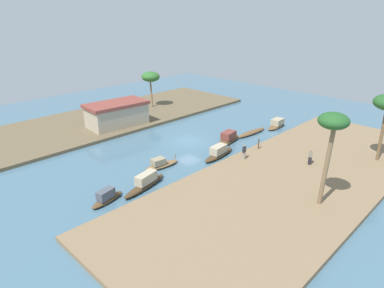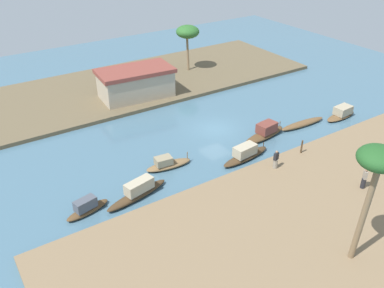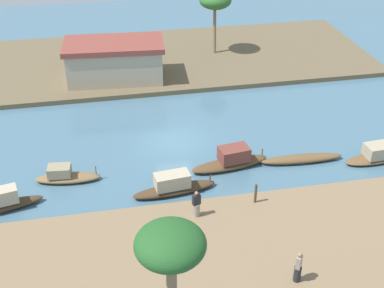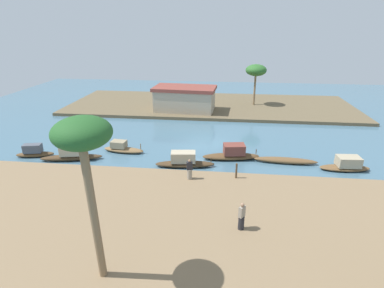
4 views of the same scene
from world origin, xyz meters
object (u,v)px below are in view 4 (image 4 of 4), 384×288
at_px(person_by_mooring, 242,218).
at_px(palm_tree_right_tall, 256,71).
at_px(mooring_post, 236,171).
at_px(sampan_with_tall_canopy, 72,155).
at_px(palm_tree_left_near, 83,143).
at_px(sampan_downstream_large, 346,165).
at_px(sampan_upstream_small, 122,148).
at_px(sampan_foreground, 184,161).
at_px(sampan_with_red_awning, 232,154).
at_px(person_on_near_bank, 190,171).
at_px(sampan_open_hull, 285,160).
at_px(riverside_building, 185,98).
at_px(sampan_midstream, 34,152).

height_order(person_by_mooring, palm_tree_right_tall, palm_tree_right_tall).
xyz_separation_m(person_by_mooring, mooring_post, (-0.13, 6.03, -0.15)).
distance_m(sampan_with_tall_canopy, palm_tree_left_near, 16.17).
xyz_separation_m(sampan_downstream_large, palm_tree_right_tall, (-5.94, 19.38, 4.64)).
bearing_deg(sampan_upstream_small, sampan_foreground, -15.70).
relative_size(sampan_foreground, sampan_downstream_large, 1.24).
bearing_deg(person_by_mooring, sampan_foreground, 64.54).
relative_size(sampan_with_tall_canopy, mooring_post, 4.57).
bearing_deg(sampan_downstream_large, sampan_with_red_awning, 169.10).
bearing_deg(sampan_with_tall_canopy, sampan_downstream_large, -10.81).
relative_size(sampan_with_red_awning, palm_tree_left_near, 0.68).
bearing_deg(palm_tree_left_near, sampan_upstream_small, 105.26).
distance_m(person_on_near_bank, person_by_mooring, 6.57).
distance_m(sampan_upstream_small, sampan_open_hull, 14.65).
bearing_deg(riverside_building, person_by_mooring, -70.74).
bearing_deg(riverside_building, sampan_with_red_awning, -62.26).
relative_size(sampan_foreground, person_by_mooring, 2.99).
height_order(sampan_foreground, riverside_building, riverside_building).
bearing_deg(sampan_upstream_small, palm_tree_right_tall, 59.17).
distance_m(sampan_upstream_small, palm_tree_left_near, 16.75).
bearing_deg(sampan_downstream_large, sampan_with_tall_canopy, 177.66).
distance_m(person_by_mooring, mooring_post, 6.03).
bearing_deg(sampan_open_hull, sampan_with_red_awning, 178.63).
xyz_separation_m(sampan_with_red_awning, sampan_open_hull, (4.53, -0.31, -0.26)).
distance_m(sampan_downstream_large, sampan_midstream, 26.76).
distance_m(sampan_with_red_awning, sampan_upstream_small, 10.10).
xyz_separation_m(person_by_mooring, riverside_building, (-6.43, 24.32, 0.85)).
relative_size(sampan_open_hull, mooring_post, 4.53).
height_order(sampan_with_tall_canopy, riverside_building, riverside_building).
relative_size(sampan_midstream, riverside_building, 0.41).
distance_m(sampan_downstream_large, person_by_mooring, 12.69).
distance_m(sampan_with_red_awning, riverside_building, 15.41).
distance_m(sampan_open_hull, sampan_midstream, 22.14).
distance_m(sampan_downstream_large, person_on_near_bank, 12.89).
xyz_separation_m(sampan_foreground, sampan_with_red_awning, (3.96, 1.97, 0.00)).
xyz_separation_m(person_on_near_bank, riverside_building, (-2.87, 18.80, 0.91)).
height_order(sampan_open_hull, person_by_mooring, person_by_mooring).
distance_m(person_by_mooring, palm_tree_left_near, 9.60).
bearing_deg(riverside_building, sampan_midstream, -122.13).
height_order(sampan_downstream_large, palm_tree_left_near, palm_tree_left_near).
bearing_deg(mooring_post, sampan_downstream_large, 18.98).
relative_size(sampan_with_red_awning, sampan_midstream, 1.52).
bearing_deg(sampan_midstream, sampan_open_hull, -9.54).
distance_m(sampan_downstream_large, palm_tree_left_near, 21.20).
bearing_deg(sampan_upstream_small, person_by_mooring, -39.65).
xyz_separation_m(mooring_post, riverside_building, (-6.30, 18.29, 1.00)).
bearing_deg(sampan_with_red_awning, palm_tree_right_tall, 71.92).
xyz_separation_m(sampan_with_tall_canopy, sampan_upstream_small, (3.73, 2.24, -0.15)).
bearing_deg(sampan_with_tall_canopy, person_by_mooring, -43.23).
bearing_deg(sampan_midstream, palm_tree_left_near, -60.74).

